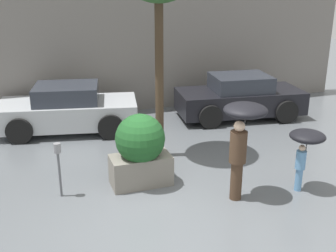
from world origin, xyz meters
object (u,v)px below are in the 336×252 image
at_px(person_child, 306,142).
at_px(parked_car_far, 240,98).
at_px(parked_car_near, 68,110).
at_px(parking_meter, 58,158).
at_px(planter_box, 140,149).
at_px(person_adult, 242,129).

height_order(person_child, parked_car_far, parked_car_far).
distance_m(parked_car_near, parking_meter, 4.02).
bearing_deg(planter_box, parked_car_far, 39.68).
relative_size(planter_box, person_adult, 0.80).
distance_m(person_adult, person_child, 1.47).
bearing_deg(parked_car_near, parked_car_far, -83.44).
height_order(planter_box, parked_car_near, planter_box).
bearing_deg(person_child, person_adult, 179.54).
distance_m(planter_box, person_adult, 2.21).
height_order(person_adult, parked_car_near, person_adult).
height_order(planter_box, person_adult, person_adult).
bearing_deg(person_adult, parking_meter, 139.86).
bearing_deg(planter_box, parking_meter, -179.96).
bearing_deg(parked_car_near, parking_meter, -177.35).
bearing_deg(parked_car_far, person_child, 174.54).
distance_m(person_child, parked_car_near, 6.81).
bearing_deg(person_child, planter_box, 161.92).
distance_m(planter_box, parked_car_near, 4.12).
height_order(parked_car_near, parking_meter, parked_car_near).
relative_size(person_child, parking_meter, 1.14).
height_order(person_adult, parked_car_far, person_adult).
xyz_separation_m(planter_box, parking_meter, (-1.70, -0.00, 0.02)).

